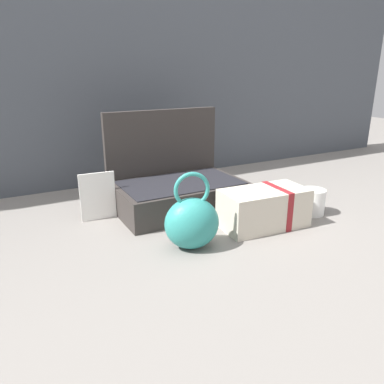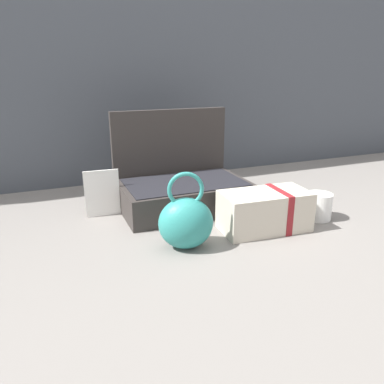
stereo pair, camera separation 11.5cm
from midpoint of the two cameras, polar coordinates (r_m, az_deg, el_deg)
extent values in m
plane|color=slate|center=(1.20, -4.47, -5.05)|extent=(6.00, 6.00, 0.00)
cube|color=#474C54|center=(1.66, -14.19, 25.63)|extent=(3.20, 0.06, 1.40)
cube|color=#332D2B|center=(1.31, -4.31, -0.72)|extent=(0.44, 0.27, 0.10)
cube|color=black|center=(1.29, -4.36, 1.41)|extent=(0.40, 0.24, 0.00)
cube|color=#332D2B|center=(1.40, -6.87, 5.56)|extent=(0.44, 0.02, 0.33)
ellipsoid|color=teal|center=(1.02, -3.27, -4.88)|extent=(0.17, 0.14, 0.15)
torus|color=teal|center=(0.99, -3.37, 0.28)|extent=(0.10, 0.04, 0.10)
cube|color=beige|center=(1.17, 8.16, -2.51)|extent=(0.28, 0.16, 0.12)
cube|color=maroon|center=(1.20, 10.06, -2.17)|extent=(0.03, 0.14, 0.13)
cylinder|color=white|center=(1.31, 15.52, -1.49)|extent=(0.08, 0.08, 0.09)
torus|color=white|center=(1.28, 14.00, -1.84)|extent=(0.06, 0.01, 0.06)
cube|color=white|center=(1.26, -16.75, -0.70)|extent=(0.11, 0.01, 0.16)
camera|label=1|loc=(0.06, -92.86, -0.95)|focal=34.93mm
camera|label=2|loc=(0.06, 87.14, 0.95)|focal=34.93mm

